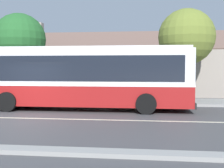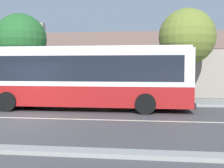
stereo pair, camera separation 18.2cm
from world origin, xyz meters
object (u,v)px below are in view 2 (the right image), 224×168
(transit_bus, at_px, (76,76))
(street_tree_primary, at_px, (185,39))
(street_tree_secondary, at_px, (20,40))
(bus_stop_sign, at_px, (189,78))

(transit_bus, relative_size, street_tree_primary, 2.01)
(transit_bus, distance_m, street_tree_secondary, 7.01)
(street_tree_primary, bearing_deg, street_tree_secondary, 178.60)
(street_tree_secondary, height_order, bus_stop_sign, street_tree_secondary)
(street_tree_primary, bearing_deg, bus_stop_sign, -89.37)
(street_tree_primary, height_order, street_tree_secondary, street_tree_secondary)
(transit_bus, xyz_separation_m, street_tree_primary, (6.14, 3.93, 2.30))
(street_tree_primary, distance_m, street_tree_secondary, 11.22)
(bus_stop_sign, bearing_deg, street_tree_secondary, 169.33)
(street_tree_secondary, xyz_separation_m, bus_stop_sign, (11.23, -2.12, -2.49))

